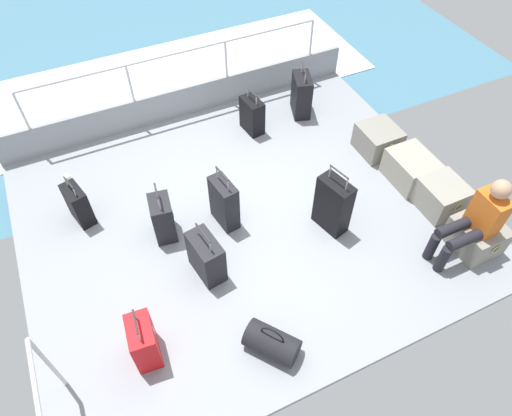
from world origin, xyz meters
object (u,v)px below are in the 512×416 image
suitcase_0 (252,115)px  cargo_crate_2 (441,196)px  paper_cup (68,178)px  suitcase_6 (144,342)px  cargo_crate_0 (378,140)px  suitcase_7 (333,205)px  passenger_seated (476,220)px  suitcase_3 (163,218)px  cargo_crate_3 (476,236)px  suitcase_4 (301,95)px  cargo_crate_1 (411,168)px  duffel_bag (272,342)px  suitcase_2 (224,203)px  suitcase_5 (78,205)px  suitcase_1 (206,257)px

suitcase_0 → cargo_crate_2: bearing=32.3°
paper_cup → suitcase_6: bearing=5.7°
cargo_crate_0 → suitcase_7: (0.87, -1.26, 0.18)m
passenger_seated → suitcase_3: passenger_seated is taller
suitcase_3 → paper_cup: size_ratio=7.48×
cargo_crate_3 → suitcase_0: size_ratio=0.84×
suitcase_4 → cargo_crate_1: bearing=18.0°
cargo_crate_1 → suitcase_7: bearing=-80.4°
cargo_crate_1 → duffel_bag: 2.94m
suitcase_3 → suitcase_0: bearing=126.8°
cargo_crate_1 → cargo_crate_3: bearing=0.1°
suitcase_4 → suitcase_6: bearing=-49.5°
suitcase_2 → passenger_seated: bearing=55.3°
suitcase_5 → duffel_bag: size_ratio=1.10×
cargo_crate_1 → suitcase_2: bearing=-98.6°
suitcase_4 → passenger_seated: bearing=7.9°
cargo_crate_1 → suitcase_1: (0.21, -2.86, 0.07)m
cargo_crate_1 → duffel_bag: size_ratio=1.08×
duffel_bag → paper_cup: 3.43m
passenger_seated → suitcase_7: size_ratio=1.20×
cargo_crate_0 → cargo_crate_2: size_ratio=1.02×
suitcase_7 → suitcase_3: bearing=-111.3°
cargo_crate_1 → suitcase_6: 3.82m
cargo_crate_1 → suitcase_6: (0.85, -3.73, 0.07)m
suitcase_1 → passenger_seated: bearing=70.2°
suitcase_1 → suitcase_3: suitcase_3 is taller
suitcase_3 → cargo_crate_1: bearing=81.2°
cargo_crate_0 → suitcase_2: 2.38m
suitcase_3 → paper_cup: (-1.35, -0.88, -0.23)m
suitcase_5 → suitcase_7: size_ratio=0.71×
cargo_crate_2 → suitcase_0: bearing=-147.7°
cargo_crate_3 → suitcase_2: bearing=-122.6°
suitcase_0 → suitcase_1: suitcase_1 is taller
cargo_crate_0 → cargo_crate_2: bearing=4.3°
suitcase_5 → cargo_crate_1: bearing=74.2°
cargo_crate_1 → suitcase_0: size_ratio=0.97×
cargo_crate_1 → cargo_crate_3: size_ratio=1.15×
cargo_crate_1 → suitcase_4: bearing=-162.0°
passenger_seated → suitcase_2: bearing=-124.7°
cargo_crate_1 → suitcase_7: (0.22, -1.31, 0.17)m
cargo_crate_1 → suitcase_6: bearing=-77.1°
suitcase_1 → suitcase_6: bearing=-53.7°
cargo_crate_2 → suitcase_1: (-0.33, -2.90, 0.07)m
paper_cup → suitcase_5: bearing=4.1°
cargo_crate_3 → cargo_crate_2: bearing=176.7°
cargo_crate_1 → suitcase_4: size_ratio=0.82×
cargo_crate_0 → cargo_crate_1: cargo_crate_1 is taller
paper_cup → duffel_bag: bearing=23.5°
suitcase_5 → paper_cup: (-0.71, -0.05, -0.20)m
passenger_seated → paper_cup: 4.89m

